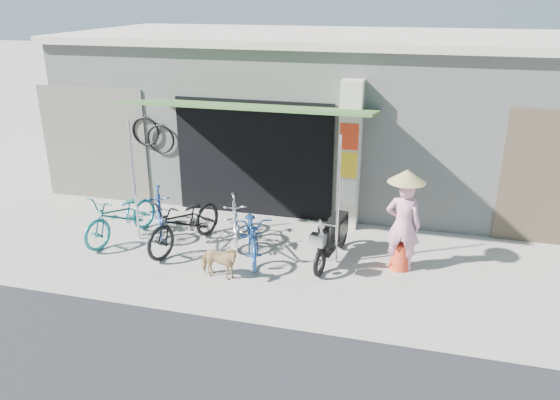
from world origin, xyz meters
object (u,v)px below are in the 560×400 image
(bike_blue, at_px, (159,211))
(bike_black, at_px, (185,222))
(bike_navy, at_px, (252,233))
(moped, at_px, (333,237))
(street_dog, at_px, (219,262))
(nun, at_px, (403,221))
(bike_teal, at_px, (121,216))
(bike_silver, at_px, (235,220))

(bike_blue, relative_size, bike_black, 0.77)
(bike_black, xyz_separation_m, bike_navy, (1.34, -0.04, -0.05))
(bike_black, distance_m, moped, 2.77)
(bike_navy, distance_m, street_dog, 1.01)
(moped, distance_m, nun, 1.29)
(moped, bearing_deg, bike_black, -167.01)
(bike_teal, distance_m, bike_black, 1.36)
(moped, bearing_deg, bike_blue, -175.94)
(bike_teal, bearing_deg, street_dog, -7.24)
(bike_silver, height_order, bike_navy, bike_navy)
(bike_blue, bearing_deg, bike_black, -60.37)
(street_dog, distance_m, nun, 3.21)
(bike_blue, relative_size, moped, 0.88)
(bike_blue, bearing_deg, moped, -32.97)
(bike_black, xyz_separation_m, moped, (2.77, 0.18, -0.07))
(bike_black, bearing_deg, street_dog, -26.40)
(bike_teal, bearing_deg, bike_blue, 55.91)
(bike_black, height_order, street_dog, bike_black)
(bike_navy, bearing_deg, moped, -12.05)
(bike_teal, distance_m, bike_navy, 2.69)
(bike_navy, xyz_separation_m, street_dog, (-0.30, -0.95, -0.15))
(bike_black, xyz_separation_m, street_dog, (1.04, -0.99, -0.20))
(bike_blue, distance_m, bike_silver, 1.60)
(bike_teal, bearing_deg, bike_silver, 28.12)
(bike_silver, distance_m, moped, 1.98)
(bike_navy, xyz_separation_m, moped, (1.43, 0.23, -0.02))
(bike_blue, distance_m, moped, 3.57)
(bike_black, distance_m, bike_navy, 1.34)
(bike_silver, height_order, nun, nun)
(bike_black, relative_size, street_dog, 2.65)
(bike_blue, distance_m, bike_black, 0.94)
(bike_teal, xyz_separation_m, bike_black, (1.35, -0.03, 0.03))
(bike_silver, bearing_deg, bike_teal, 170.82)
(bike_blue, height_order, bike_navy, bike_navy)
(bike_black, height_order, bike_silver, bike_black)
(bike_navy, bearing_deg, bike_blue, 144.50)
(bike_blue, height_order, moped, moped)
(bike_silver, relative_size, nun, 0.82)
(bike_black, bearing_deg, bike_navy, 15.49)
(bike_navy, height_order, street_dog, bike_navy)
(bike_blue, bearing_deg, nun, -31.81)
(bike_blue, xyz_separation_m, bike_navy, (2.12, -0.55, 0.01))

